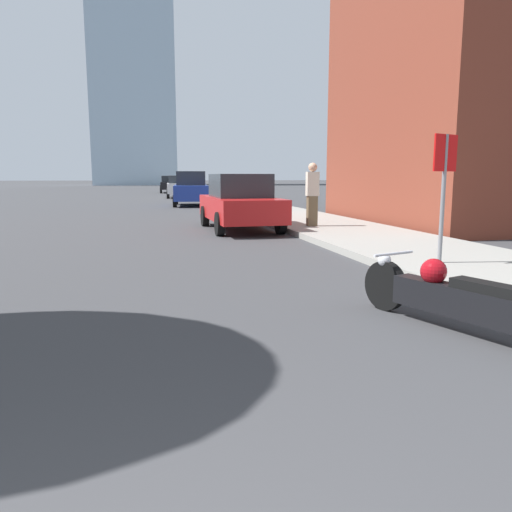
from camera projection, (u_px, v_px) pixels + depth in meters
The scene contains 9 objects.
sidewalk at pixel (212, 195), 40.42m from camera, with size 3.22×240.00×0.15m.
distant_tower at pixel (130, 20), 89.91m from camera, with size 14.60×14.60×58.76m.
motorcycle at pixel (454, 297), 5.19m from camera, with size 1.04×2.46×0.73m.
parked_car_red at pixel (240, 202), 14.92m from camera, with size 1.99×4.52×1.67m.
parked_car_blue at pixel (191, 189), 27.33m from camera, with size 2.22×4.54×1.86m.
parked_car_white at pixel (179, 187), 37.34m from camera, with size 2.05×4.00×1.65m.
parked_car_black at pixel (169, 184), 48.81m from camera, with size 1.94×4.35×1.64m.
stop_sign at pixel (444, 176), 8.26m from camera, with size 0.57×0.26×2.13m.
pedestrian at pixel (312, 193), 14.57m from camera, with size 0.36×0.26×1.84m.
Camera 1 is at (0.18, -0.46, 1.60)m, focal length 35.00 mm.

